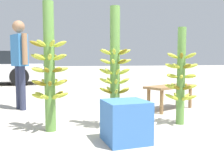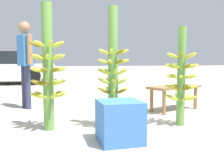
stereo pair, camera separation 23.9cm
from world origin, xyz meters
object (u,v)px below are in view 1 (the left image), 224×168
Objects in this scene: banana_stalk_left at (49,68)px; banana_stalk_right at (181,76)px; produce_crate at (126,121)px; vendor_person at (20,57)px; banana_stalk_center at (115,69)px; market_bench at (170,90)px.

banana_stalk_left reaches higher than banana_stalk_right.
banana_stalk_right is 2.95× the size of produce_crate.
banana_stalk_right is 0.84× the size of vendor_person.
market_bench is (1.33, 0.83, -0.40)m from banana_stalk_center.
banana_stalk_left is 2.28m from market_bench.
banana_stalk_right is 1.17m from produce_crate.
vendor_person is (-0.38, 1.59, 0.17)m from banana_stalk_left.
produce_crate is (-0.08, -0.56, -0.54)m from banana_stalk_center.
banana_stalk_center is 0.92m from banana_stalk_right.
banana_stalk_center is (0.80, -0.12, -0.01)m from banana_stalk_left.
market_bench is at bearing 65.54° from banana_stalk_right.
vendor_person is at bearing 124.43° from banana_stalk_center.
banana_stalk_left is 1.73m from banana_stalk_right.
banana_stalk_center reaches higher than market_bench.
banana_stalk_left reaches higher than market_bench.
banana_stalk_left is at bearing 172.48° from banana_stalk_right.
produce_crate is (-1.41, -1.39, -0.13)m from market_bench.
banana_stalk_right is (0.91, -0.10, -0.10)m from banana_stalk_center.
banana_stalk_right reaches higher than market_bench.
banana_stalk_left reaches higher than produce_crate.
banana_stalk_center is 0.98× the size of vendor_person.
produce_crate is at bearing 2.87° from vendor_person.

